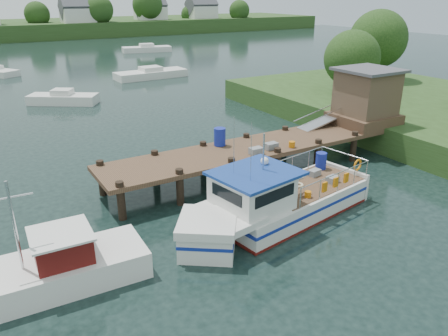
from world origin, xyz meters
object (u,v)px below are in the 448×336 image
lobster_boat (273,203)px  dock (331,115)px  work_boat (39,273)px  moored_c (151,74)px  moored_b (63,98)px  moored_far (147,49)px

lobster_boat → dock: bearing=22.8°
work_boat → moored_c: bearing=64.9°
lobster_boat → moored_b: bearing=86.8°
lobster_boat → moored_far: 54.42m
lobster_boat → moored_far: (15.50, 52.17, -0.35)m
work_boat → moored_b: 24.67m
work_boat → moored_c: size_ratio=0.91×
moored_far → lobster_boat: bearing=-110.4°
moored_far → dock: bearing=-103.8°
dock → work_boat: 16.20m
dock → work_boat: dock is taller
lobster_boat → moored_b: (-2.64, 24.19, -0.36)m
dock → moored_b: 22.06m
work_boat → moored_far: size_ratio=0.92×
dock → moored_far: bearing=80.0°
lobster_boat → work_boat: (-8.41, 0.20, -0.23)m
lobster_boat → moored_far: size_ratio=1.23×
work_boat → moored_c: work_boat is taller
work_boat → moored_c: 35.12m
dock → moored_b: bearing=116.3°
dock → moored_far: 48.44m
moored_far → moored_c: moored_far is taller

